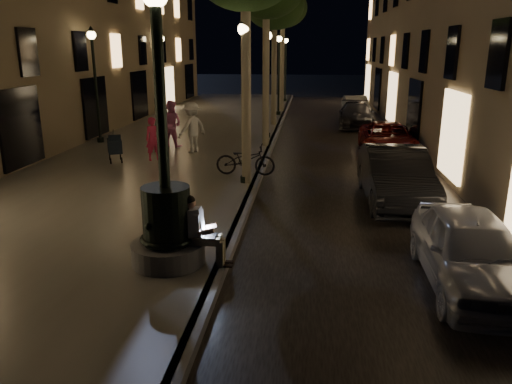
# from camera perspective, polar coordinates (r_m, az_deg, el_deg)

# --- Properties ---
(ground) EXTENTS (120.00, 120.00, 0.00)m
(ground) POSITION_cam_1_polar(r_m,az_deg,el_deg) (22.03, 1.85, 5.31)
(ground) COLOR black
(ground) RESTS_ON ground
(cobble_lane) EXTENTS (6.00, 45.00, 0.02)m
(cobble_lane) POSITION_cam_1_polar(r_m,az_deg,el_deg) (22.02, 9.68, 5.11)
(cobble_lane) COLOR black
(cobble_lane) RESTS_ON ground
(promenade) EXTENTS (8.00, 45.00, 0.20)m
(promenade) POSITION_cam_1_polar(r_m,az_deg,el_deg) (22.66, -8.34, 5.71)
(promenade) COLOR #646058
(promenade) RESTS_ON ground
(curb_strip) EXTENTS (0.25, 45.00, 0.20)m
(curb_strip) POSITION_cam_1_polar(r_m,az_deg,el_deg) (22.01, 1.85, 5.57)
(curb_strip) COLOR #59595B
(curb_strip) RESTS_ON ground
(fountain_lamppost) EXTENTS (1.40, 1.40, 5.21)m
(fountain_lamppost) POSITION_cam_1_polar(r_m,az_deg,el_deg) (9.43, -10.21, -2.26)
(fountain_lamppost) COLOR #59595B
(fountain_lamppost) RESTS_ON promenade
(seated_man_laptop) EXTENTS (0.98, 0.33, 1.35)m
(seated_man_laptop) POSITION_cam_1_polar(r_m,az_deg,el_deg) (9.38, -6.51, -4.14)
(seated_man_laptop) COLOR tan
(seated_man_laptop) RESTS_ON promenade
(tree_third) EXTENTS (3.00, 3.00, 7.20)m
(tree_third) POSITION_cam_1_polar(r_m,az_deg,el_deg) (26.72, 2.15, 20.43)
(tree_third) COLOR #6B604C
(tree_third) RESTS_ON promenade
(tree_far) EXTENTS (3.00, 3.00, 7.50)m
(tree_far) POSITION_cam_1_polar(r_m,az_deg,el_deg) (32.71, 3.09, 20.16)
(tree_far) COLOR #6B604C
(tree_far) RESTS_ON promenade
(lamp_curb_a) EXTENTS (0.36, 0.36, 4.81)m
(lamp_curb_a) POSITION_cam_1_polar(r_m,az_deg,el_deg) (14.73, -1.34, 12.60)
(lamp_curb_a) COLOR black
(lamp_curb_a) RESTS_ON promenade
(lamp_curb_b) EXTENTS (0.36, 0.36, 4.81)m
(lamp_curb_b) POSITION_cam_1_polar(r_m,az_deg,el_deg) (22.68, 1.34, 13.86)
(lamp_curb_b) COLOR black
(lamp_curb_b) RESTS_ON promenade
(lamp_curb_c) EXTENTS (0.36, 0.36, 4.81)m
(lamp_curb_c) POSITION_cam_1_polar(r_m,az_deg,el_deg) (30.65, 2.64, 14.45)
(lamp_curb_c) COLOR black
(lamp_curb_c) RESTS_ON promenade
(lamp_curb_d) EXTENTS (0.36, 0.36, 4.81)m
(lamp_curb_d) POSITION_cam_1_polar(r_m,az_deg,el_deg) (38.64, 3.40, 14.80)
(lamp_curb_d) COLOR black
(lamp_curb_d) RESTS_ON promenade
(lamp_left_b) EXTENTS (0.36, 0.36, 4.81)m
(lamp_left_b) POSITION_cam_1_polar(r_m,az_deg,el_deg) (22.48, -17.98, 13.08)
(lamp_left_b) COLOR black
(lamp_left_b) RESTS_ON promenade
(lamp_left_c) EXTENTS (0.36, 0.36, 4.81)m
(lamp_left_c) POSITION_cam_1_polar(r_m,az_deg,el_deg) (31.89, -10.62, 14.27)
(lamp_left_c) COLOR black
(lamp_left_c) RESTS_ON promenade
(stroller) EXTENTS (0.76, 1.11, 1.14)m
(stroller) POSITION_cam_1_polar(r_m,az_deg,el_deg) (18.56, -15.85, 5.07)
(stroller) COLOR black
(stroller) RESTS_ON promenade
(car_front) EXTENTS (1.67, 4.03, 1.37)m
(car_front) POSITION_cam_1_polar(r_m,az_deg,el_deg) (9.72, 23.33, -6.14)
(car_front) COLOR #B1B2B9
(car_front) RESTS_ON ground
(car_second) EXTENTS (1.68, 4.65, 1.52)m
(car_second) POSITION_cam_1_polar(r_m,az_deg,el_deg) (14.20, 15.67, 1.75)
(car_second) COLOR black
(car_second) RESTS_ON ground
(car_third) EXTENTS (2.20, 4.54, 1.25)m
(car_third) POSITION_cam_1_polar(r_m,az_deg,el_deg) (20.92, 14.78, 5.93)
(car_third) COLOR maroon
(car_third) RESTS_ON ground
(car_rear) EXTENTS (2.03, 4.53, 1.29)m
(car_rear) POSITION_cam_1_polar(r_m,az_deg,el_deg) (27.91, 11.33, 8.65)
(car_rear) COLOR #302F34
(car_rear) RESTS_ON ground
(car_fifth) EXTENTS (1.53, 3.90, 1.27)m
(car_fifth) POSITION_cam_1_polar(r_m,az_deg,el_deg) (32.09, 11.30, 9.58)
(car_fifth) COLOR #9F9F9A
(car_fifth) RESTS_ON ground
(pedestrian_red) EXTENTS (0.68, 0.63, 1.57)m
(pedestrian_red) POSITION_cam_1_polar(r_m,az_deg,el_deg) (18.47, -11.65, 5.97)
(pedestrian_red) COLOR #C6274D
(pedestrian_red) RESTS_ON promenade
(pedestrian_pink) EXTENTS (1.09, 0.96, 1.90)m
(pedestrian_pink) POSITION_cam_1_polar(r_m,az_deg,el_deg) (20.89, -9.66, 7.69)
(pedestrian_pink) COLOR pink
(pedestrian_pink) RESTS_ON promenade
(pedestrian_white) EXTENTS (1.36, 1.43, 1.94)m
(pedestrian_white) POSITION_cam_1_polar(r_m,az_deg,el_deg) (19.64, -7.32, 7.32)
(pedestrian_white) COLOR silver
(pedestrian_white) RESTS_ON promenade
(pedestrian_blue) EXTENTS (0.81, 1.04, 1.64)m
(pedestrian_blue) POSITION_cam_1_polar(r_m,az_deg,el_deg) (23.10, -10.57, 8.12)
(pedestrian_blue) COLOR #292D97
(pedestrian_blue) RESTS_ON promenade
(pedestrian_dark) EXTENTS (0.62, 0.91, 1.80)m
(pedestrian_dark) POSITION_cam_1_polar(r_m,az_deg,el_deg) (24.30, -10.97, 8.68)
(pedestrian_dark) COLOR #36363B
(pedestrian_dark) RESTS_ON promenade
(bicycle) EXTENTS (1.91, 0.68, 1.00)m
(bicycle) POSITION_cam_1_polar(r_m,az_deg,el_deg) (16.00, -1.21, 3.71)
(bicycle) COLOR black
(bicycle) RESTS_ON promenade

